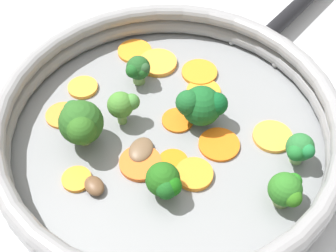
{
  "coord_description": "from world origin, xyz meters",
  "views": [
    {
      "loc": [
        0.15,
        -0.28,
        0.41
      ],
      "look_at": [
        0.0,
        0.0,
        0.03
      ],
      "focal_mm": 50.0,
      "sensor_mm": 36.0,
      "label": 1
    }
  ],
  "objects": [
    {
      "name": "mushroom_piece_0",
      "position": [
        -0.01,
        -0.03,
        0.02
      ],
      "size": [
        0.03,
        0.04,
        0.01
      ],
      "primitive_type": "ellipsoid",
      "rotation": [
        0.0,
        0.0,
        4.88
      ],
      "color": "brown",
      "rests_on": "skillet"
    },
    {
      "name": "carrot_slice_9",
      "position": [
        0.0,
        0.02,
        0.01
      ],
      "size": [
        0.05,
        0.05,
        0.0
      ],
      "primitive_type": "cylinder",
      "rotation": [
        0.0,
        0.0,
        0.96
      ],
      "color": "orange",
      "rests_on": "skillet"
    },
    {
      "name": "broccoli_floret_0",
      "position": [
        0.14,
        -0.02,
        0.04
      ],
      "size": [
        0.03,
        0.03,
        0.04
      ],
      "color": "#7E9956",
      "rests_on": "skillet"
    },
    {
      "name": "carrot_slice_1",
      "position": [
        0.01,
        0.08,
        0.01
      ],
      "size": [
        0.05,
        0.05,
        0.0
      ],
      "primitive_type": "cylinder",
      "rotation": [
        0.0,
        0.0,
        4.51
      ],
      "color": "orange",
      "rests_on": "skillet"
    },
    {
      "name": "carrot_slice_12",
      "position": [
        0.02,
        -0.03,
        0.02
      ],
      "size": [
        0.04,
        0.04,
        0.0
      ],
      "primitive_type": "cylinder",
      "rotation": [
        0.0,
        0.0,
        2.62
      ],
      "color": "orange",
      "rests_on": "skillet"
    },
    {
      "name": "mushroom_piece_1",
      "position": [
        -0.03,
        -0.1,
        0.02
      ],
      "size": [
        0.03,
        0.03,
        0.01
      ],
      "primitive_type": "ellipsoid",
      "rotation": [
        0.0,
        0.0,
        2.66
      ],
      "color": "brown",
      "rests_on": "skillet"
    },
    {
      "name": "ground_plane",
      "position": [
        0.0,
        0.0,
        0.0
      ],
      "size": [
        4.0,
        4.0,
        0.0
      ],
      "primitive_type": "plane",
      "color": "#B7BAC0"
    },
    {
      "name": "skillet_rivet_left",
      "position": [
        0.06,
        0.16,
        0.02
      ],
      "size": [
        0.01,
        0.01,
        0.01
      ],
      "primitive_type": "sphere",
      "color": "gray",
      "rests_on": "skillet"
    },
    {
      "name": "carrot_slice_6",
      "position": [
        -0.06,
        0.09,
        0.02
      ],
      "size": [
        0.05,
        0.05,
        0.01
      ],
      "primitive_type": "cylinder",
      "rotation": [
        0.0,
        0.0,
        4.65
      ],
      "color": "orange",
      "rests_on": "skillet"
    },
    {
      "name": "carrot_slice_4",
      "position": [
        0.05,
        -0.03,
        0.02
      ],
      "size": [
        0.05,
        0.05,
        0.01
      ],
      "primitive_type": "cylinder",
      "rotation": [
        0.0,
        0.0,
        0.32
      ],
      "color": "orange",
      "rests_on": "skillet"
    },
    {
      "name": "broccoli_floret_5",
      "position": [
        -0.05,
        -0.01,
        0.04
      ],
      "size": [
        0.03,
        0.03,
        0.04
      ],
      "color": "#72A14C",
      "rests_on": "skillet"
    },
    {
      "name": "carrot_slice_3",
      "position": [
        0.05,
        0.01,
        0.01
      ],
      "size": [
        0.06,
        0.06,
        0.0
      ],
      "primitive_type": "cylinder",
      "rotation": [
        0.0,
        0.0,
        0.47
      ],
      "color": "orange",
      "rests_on": "skillet"
    },
    {
      "name": "carrot_slice_7",
      "position": [
        0.1,
        0.05,
        0.02
      ],
      "size": [
        0.05,
        0.05,
        0.0
      ],
      "primitive_type": "cylinder",
      "rotation": [
        0.0,
        0.0,
        4.61
      ],
      "color": "gold",
      "rests_on": "skillet"
    },
    {
      "name": "skillet",
      "position": [
        0.0,
        0.0,
        0.01
      ],
      "size": [
        0.35,
        0.35,
        0.01
      ],
      "primitive_type": "cylinder",
      "color": "gray",
      "rests_on": "ground_plane"
    },
    {
      "name": "broccoli_floret_4",
      "position": [
        0.13,
        0.03,
        0.04
      ],
      "size": [
        0.03,
        0.03,
        0.04
      ],
      "color": "#7AA35F",
      "rests_on": "skillet"
    },
    {
      "name": "carrot_slice_0",
      "position": [
        -0.01,
        -0.05,
        0.02
      ],
      "size": [
        0.05,
        0.05,
        0.01
      ],
      "primitive_type": "cylinder",
      "rotation": [
        0.0,
        0.0,
        3.06
      ],
      "color": "orange",
      "rests_on": "skillet"
    },
    {
      "name": "skillet_rivet_right",
      "position": [
        -0.0,
        0.17,
        0.02
      ],
      "size": [
        0.01,
        0.01,
        0.01
      ],
      "primitive_type": "sphere",
      "color": "gray",
      "rests_on": "skillet"
    },
    {
      "name": "carrot_slice_11",
      "position": [
        -0.12,
        -0.03,
        0.01
      ],
      "size": [
        0.04,
        0.04,
        0.0
      ],
      "primitive_type": "cylinder",
      "rotation": [
        0.0,
        0.0,
        6.09
      ],
      "color": "orange",
      "rests_on": "skillet"
    },
    {
      "name": "broccoli_floret_3",
      "position": [
        -0.07,
        0.05,
        0.03
      ],
      "size": [
        0.03,
        0.03,
        0.04
      ],
      "color": "#74A153",
      "rests_on": "skillet"
    },
    {
      "name": "carrot_slice_5",
      "position": [
        -0.12,
        0.01,
        0.02
      ],
      "size": [
        0.04,
        0.04,
        0.0
      ],
      "primitive_type": "cylinder",
      "rotation": [
        0.0,
        0.0,
        1.76
      ],
      "color": "orange",
      "rests_on": "skillet"
    },
    {
      "name": "broccoli_floret_2",
      "position": [
        -0.07,
        -0.05,
        0.05
      ],
      "size": [
        0.05,
        0.05,
        0.05
      ],
      "color": "#8DA861",
      "rests_on": "skillet"
    },
    {
      "name": "carrot_slice_8",
      "position": [
        -0.05,
        -0.1,
        0.02
      ],
      "size": [
        0.04,
        0.04,
        0.0
      ],
      "primitive_type": "cylinder",
      "rotation": [
        0.0,
        0.0,
        5.96
      ],
      "color": "orange",
      "rests_on": "skillet"
    },
    {
      "name": "skillet_rim_wall",
      "position": [
        0.0,
        0.0,
        0.03
      ],
      "size": [
        0.37,
        0.37,
        0.04
      ],
      "color": "gray",
      "rests_on": "skillet"
    },
    {
      "name": "carrot_slice_10",
      "position": [
        -0.1,
        0.1,
        0.01
      ],
      "size": [
        0.06,
        0.06,
        0.0
      ],
      "primitive_type": "cylinder",
      "rotation": [
        0.0,
        0.0,
        0.51
      ],
      "color": "orange",
      "rests_on": "skillet"
    },
    {
      "name": "skillet_handle",
      "position": [
        0.05,
        0.29,
        0.02
      ],
      "size": [
        0.06,
        0.23,
        0.02
      ],
      "primitive_type": "cylinder",
      "rotation": [
        1.57,
        0.0,
        2.96
      ],
      "color": "black",
      "rests_on": "skillet"
    },
    {
      "name": "broccoli_floret_1",
      "position": [
        0.03,
        -0.07,
        0.04
      ],
      "size": [
        0.04,
        0.04,
        0.04
      ],
      "color": "#74A14E",
      "rests_on": "skillet"
    },
    {
      "name": "broccoli_floret_6",
      "position": [
        0.02,
        0.03,
        0.04
      ],
      "size": [
        0.05,
        0.05,
        0.05
      ],
      "color": "#7EAA5C",
      "rests_on": "skillet"
    },
    {
      "name": "carrot_slice_2",
      "position": [
        -0.01,
        0.1,
        0.02
      ],
      "size": [
        0.05,
        0.05,
        0.0
      ],
      "primitive_type": "cylinder",
      "rotation": [
        0.0,
        0.0,
        1.68
      ],
      "color": "orange",
      "rests_on": "skillet"
    }
  ]
}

